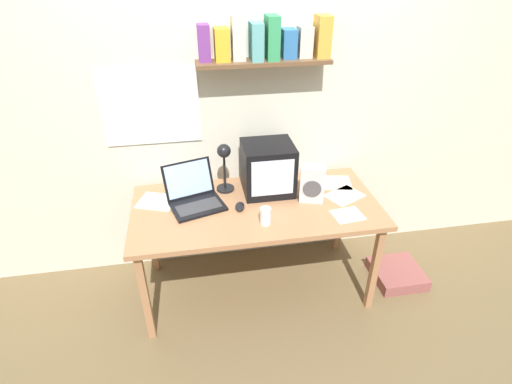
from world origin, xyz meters
TOP-DOWN VIEW (x-y plane):
  - ground_plane at (0.00, 0.00)m, footprint 12.00×12.00m
  - back_wall at (0.00, 0.46)m, footprint 5.60×0.24m
  - corner_desk at (0.00, 0.00)m, footprint 1.63×0.78m
  - crt_monitor at (0.11, 0.17)m, footprint 0.34×0.32m
  - laptop at (-0.40, 0.10)m, footprint 0.41×0.41m
  - desk_lamp at (-0.18, 0.20)m, footprint 0.12×0.16m
  - juice_glass at (0.02, -0.22)m, footprint 0.07×0.07m
  - space_heater at (0.38, 0.00)m, footprint 0.18×0.14m
  - computer_mouse at (-0.11, -0.02)m, footprint 0.08×0.11m
  - open_notebook at (0.62, 0.01)m, footprint 0.29×0.27m
  - loose_paper_near_monitor at (0.61, 0.19)m, footprint 0.26×0.25m
  - printed_handout at (-0.65, 0.15)m, footprint 0.30×0.28m
  - loose_paper_near_laptop at (0.55, -0.22)m, footprint 0.20×0.18m
  - floor_cushion at (1.08, -0.11)m, footprint 0.36×0.36m

SIDE VIEW (x-z plane):
  - ground_plane at x=0.00m, z-range 0.00..0.00m
  - floor_cushion at x=1.08m, z-range 0.00..0.09m
  - corner_desk at x=0.00m, z-range 0.31..1.04m
  - open_notebook at x=0.62m, z-range 0.73..0.74m
  - loose_paper_near_monitor at x=0.61m, z-range 0.73..0.74m
  - printed_handout at x=-0.65m, z-range 0.73..0.74m
  - loose_paper_near_laptop at x=0.55m, z-range 0.73..0.74m
  - computer_mouse at x=-0.11m, z-range 0.73..0.77m
  - juice_glass at x=0.02m, z-range 0.73..0.84m
  - laptop at x=-0.40m, z-range 0.67..0.92m
  - space_heater at x=0.38m, z-range 0.73..0.99m
  - crt_monitor at x=0.11m, z-range 0.73..1.08m
  - desk_lamp at x=-0.18m, z-range 0.79..1.17m
  - back_wall at x=0.00m, z-range 0.01..2.61m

